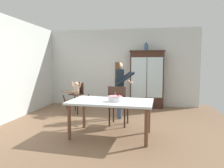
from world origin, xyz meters
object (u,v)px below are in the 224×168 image
object	(u,v)px
ceramic_vase	(146,47)
dining_table	(111,105)
adult_person	(120,83)
high_chair_with_toddler	(76,92)
dining_chair_far_side	(118,103)
birthday_cake	(115,99)
china_cabinet	(147,79)

from	to	relation	value
ceramic_vase	dining_table	world-z (taller)	ceramic_vase
adult_person	dining_table	world-z (taller)	adult_person
high_chair_with_toddler	adult_person	bearing A→B (deg)	3.78
adult_person	dining_chair_far_side	world-z (taller)	adult_person
high_chair_with_toddler	birthday_cake	world-z (taller)	high_chair_with_toddler
high_chair_with_toddler	ceramic_vase	bearing A→B (deg)	48.15
china_cabinet	ceramic_vase	bearing A→B (deg)	173.91
high_chair_with_toddler	dining_table	world-z (taller)	high_chair_with_toddler
birthday_cake	ceramic_vase	bearing A→B (deg)	78.85
ceramic_vase	high_chair_with_toddler	distance (m)	2.74
ceramic_vase	china_cabinet	bearing A→B (deg)	-6.09
high_chair_with_toddler	dining_table	distance (m)	2.27
dining_table	ceramic_vase	bearing A→B (deg)	76.79
china_cabinet	adult_person	bearing A→B (deg)	-115.93
ceramic_vase	adult_person	bearing A→B (deg)	-114.80
birthday_cake	dining_chair_far_side	distance (m)	0.82
birthday_cake	dining_chair_far_side	xyz separation A→B (m)	(-0.05, 0.78, -0.24)
china_cabinet	high_chair_with_toddler	world-z (taller)	china_cabinet
china_cabinet	birthday_cake	world-z (taller)	china_cabinet
china_cabinet	dining_table	xyz separation A→B (m)	(-0.73, -2.96, -0.31)
dining_table	dining_chair_far_side	xyz separation A→B (m)	(0.05, 0.70, -0.10)
high_chair_with_toddler	adult_person	world-z (taller)	adult_person
dining_table	dining_chair_far_side	world-z (taller)	dining_chair_far_side
dining_chair_far_side	dining_table	bearing A→B (deg)	92.62
ceramic_vase	dining_chair_far_side	xyz separation A→B (m)	(-0.65, -2.27, -1.49)
adult_person	birthday_cake	world-z (taller)	adult_person
china_cabinet	ceramic_vase	distance (m)	1.08
china_cabinet	dining_chair_far_side	xyz separation A→B (m)	(-0.68, -2.26, -0.41)
china_cabinet	high_chair_with_toddler	xyz separation A→B (m)	(-2.10, -1.15, -0.32)
dining_table	birthday_cake	bearing A→B (deg)	-39.15
high_chair_with_toddler	china_cabinet	bearing A→B (deg)	47.67
china_cabinet	dining_table	distance (m)	3.07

